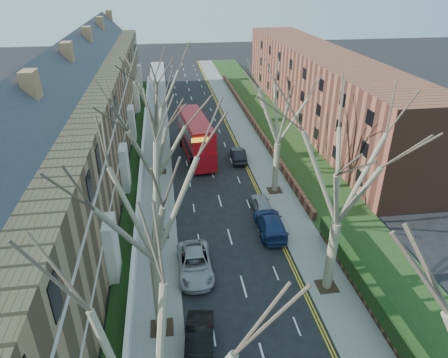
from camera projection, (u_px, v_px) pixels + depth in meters
name	position (u px, v px, depth m)	size (l,w,h in m)	color
pavement_left	(157.00, 136.00, 53.53)	(3.00, 102.00, 0.12)	slate
pavement_right	(245.00, 132.00, 55.11)	(3.00, 102.00, 0.12)	slate
terrace_left	(82.00, 119.00, 42.99)	(9.70, 78.00, 13.60)	#96734C
flats_right	(318.00, 86.00, 57.88)	(13.97, 54.00, 10.00)	brown
wall_hedge_right	(403.00, 343.00, 22.33)	(0.70, 24.00, 1.80)	brown
front_wall_left	(142.00, 158.00, 46.03)	(0.30, 78.00, 1.00)	white
grass_verge_right	(276.00, 130.00, 55.66)	(6.00, 102.00, 0.06)	#183312
tree_left_mid	(149.00, 195.00, 20.21)	(10.50, 10.50, 14.71)	#69624B
tree_left_far	(152.00, 132.00, 29.15)	(10.15, 10.15, 14.22)	#69624B
tree_left_dist	(153.00, 86.00, 39.55)	(10.50, 10.50, 14.71)	#69624B
tree_right_mid	(345.00, 164.00, 23.47)	(10.50, 10.50, 14.71)	#69624B
tree_right_far	(280.00, 102.00, 35.92)	(10.15, 10.15, 14.22)	#69624B
double_decker_bus	(196.00, 138.00, 46.89)	(3.68, 11.44, 4.69)	#A70B13
car_left_mid	(199.00, 343.00, 22.77)	(1.58, 4.54, 1.49)	black
car_left_far	(195.00, 264.00, 28.99)	(2.47, 5.35, 1.49)	#9D9CA1
car_right_near	(270.00, 224.00, 33.59)	(2.17, 5.35, 1.55)	navy
car_right_mid	(262.00, 204.00, 36.65)	(1.57, 3.91, 1.33)	#94969C
car_right_far	(238.00, 155.00, 46.51)	(1.52, 4.35, 1.43)	black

